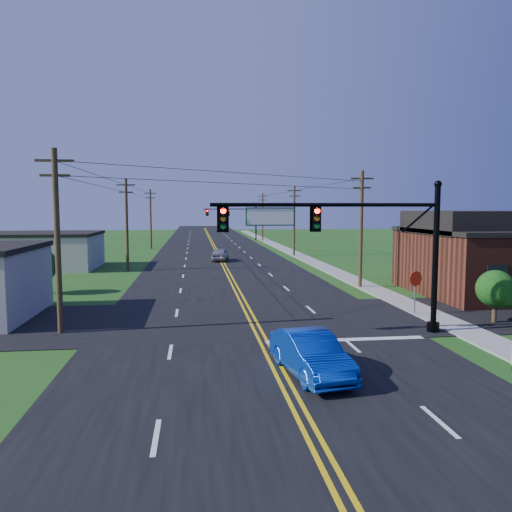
{
  "coord_description": "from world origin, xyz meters",
  "views": [
    {
      "loc": [
        -2.91,
        -15.04,
        6.13
      ],
      "look_at": [
        0.18,
        10.0,
        3.72
      ],
      "focal_mm": 35.0,
      "sensor_mm": 36.0,
      "label": 1
    }
  ],
  "objects": [
    {
      "name": "distant_car",
      "position": [
        0.01,
        42.89,
        0.75
      ],
      "size": [
        2.4,
        4.62,
        1.5
      ],
      "primitive_type": "imported",
      "rotation": [
        0.0,
        0.0,
        2.99
      ],
      "color": "#A3A4A8",
      "rests_on": "ground"
    },
    {
      "name": "blue_car",
      "position": [
        1.25,
        2.37,
        0.79
      ],
      "size": [
        2.41,
        5.01,
        1.58
      ],
      "primitive_type": "imported",
      "rotation": [
        0.0,
        0.0,
        0.16
      ],
      "color": "#0731A4",
      "rests_on": "ground"
    },
    {
      "name": "ground",
      "position": [
        0.0,
        0.0,
        0.0
      ],
      "size": [
        260.0,
        260.0,
        0.0
      ],
      "primitive_type": "plane",
      "color": "#194D16",
      "rests_on": "ground"
    },
    {
      "name": "tree_left",
      "position": [
        -14.0,
        22.0,
        2.16
      ],
      "size": [
        2.4,
        2.4,
        3.37
      ],
      "color": "#3C2E1B",
      "rests_on": "ground"
    },
    {
      "name": "utility_pole_right_a",
      "position": [
        9.8,
        22.0,
        4.72
      ],
      "size": [
        1.8,
        0.28,
        9.0
      ],
      "color": "#3C2E1B",
      "rests_on": "ground"
    },
    {
      "name": "sidewalk",
      "position": [
        10.5,
        40.0,
        0.04
      ],
      "size": [
        2.0,
        160.0,
        0.08
      ],
      "primitive_type": "cube",
      "color": "gray",
      "rests_on": "ground"
    },
    {
      "name": "stop_sign",
      "position": [
        9.66,
        11.98,
        1.85
      ],
      "size": [
        0.89,
        0.3,
        2.57
      ],
      "rotation": [
        0.0,
        0.0,
        0.28
      ],
      "color": "slate",
      "rests_on": "ground"
    },
    {
      "name": "utility_pole_left_b",
      "position": [
        -9.5,
        35.0,
        4.72
      ],
      "size": [
        1.8,
        0.28,
        9.0
      ],
      "color": "#3C2E1B",
      "rests_on": "ground"
    },
    {
      "name": "road_cross",
      "position": [
        0.0,
        12.0,
        0.02
      ],
      "size": [
        70.0,
        10.0,
        0.04
      ],
      "primitive_type": "cube",
      "color": "black",
      "rests_on": "ground"
    },
    {
      "name": "road_main",
      "position": [
        0.0,
        50.0,
        0.02
      ],
      "size": [
        16.0,
        220.0,
        0.04
      ],
      "primitive_type": "cube",
      "color": "black",
      "rests_on": "ground"
    },
    {
      "name": "utility_pole_right_c",
      "position": [
        9.8,
        78.0,
        4.72
      ],
      "size": [
        1.8,
        0.28,
        9.0
      ],
      "color": "#3C2E1B",
      "rests_on": "ground"
    },
    {
      "name": "utility_pole_right_b",
      "position": [
        9.8,
        48.0,
        4.72
      ],
      "size": [
        1.8,
        0.28,
        9.0
      ],
      "color": "#3C2E1B",
      "rests_on": "ground"
    },
    {
      "name": "signal_mast_far",
      "position": [
        4.44,
        80.0,
        4.55
      ],
      "size": [
        10.98,
        0.6,
        7.48
      ],
      "color": "black",
      "rests_on": "ground"
    },
    {
      "name": "utility_pole_left_a",
      "position": [
        -9.5,
        10.0,
        4.72
      ],
      "size": [
        1.8,
        0.28,
        9.0
      ],
      "color": "#3C2E1B",
      "rests_on": "ground"
    },
    {
      "name": "tree_right_back",
      "position": [
        16.0,
        26.0,
        2.6
      ],
      "size": [
        3.0,
        3.0,
        4.1
      ],
      "color": "#3C2E1B",
      "rests_on": "ground"
    },
    {
      "name": "utility_pole_left_c",
      "position": [
        -9.5,
        62.0,
        4.72
      ],
      "size": [
        1.8,
        0.28,
        9.0
      ],
      "color": "#3C2E1B",
      "rests_on": "ground"
    },
    {
      "name": "shrub_corner",
      "position": [
        13.0,
        9.5,
        1.85
      ],
      "size": [
        2.0,
        2.0,
        2.86
      ],
      "color": "#3C2E1B",
      "rests_on": "ground"
    },
    {
      "name": "signal_mast_main",
      "position": [
        4.34,
        8.0,
        4.75
      ],
      "size": [
        11.3,
        0.6,
        7.48
      ],
      "color": "black",
      "rests_on": "ground"
    },
    {
      "name": "cream_bldg_far",
      "position": [
        -19.0,
        38.0,
        1.86
      ],
      "size": [
        12.2,
        9.2,
        3.7
      ],
      "color": "#BFB1A3",
      "rests_on": "ground"
    }
  ]
}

